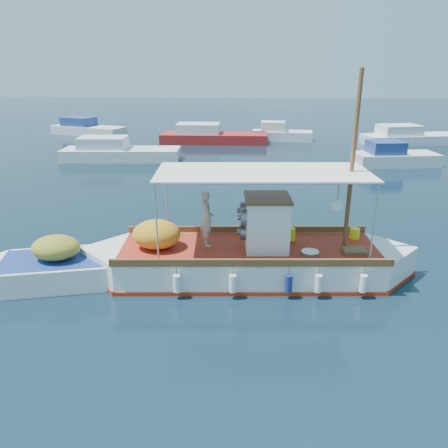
{
  "coord_description": "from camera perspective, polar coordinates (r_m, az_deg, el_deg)",
  "views": [
    {
      "loc": [
        0.45,
        -13.1,
        6.17
      ],
      "look_at": [
        -0.46,
        0.0,
        1.4
      ],
      "focal_mm": 35.0,
      "sensor_mm": 36.0,
      "label": 1
    }
  ],
  "objects": [
    {
      "name": "ground",
      "position": [
        14.49,
        1.83,
        -5.27
      ],
      "size": [
        160.0,
        160.0,
        0.0
      ],
      "primitive_type": "plane",
      "color": "black",
      "rests_on": "ground"
    },
    {
      "name": "fishing_caique",
      "position": [
        13.54,
        2.96,
        -4.57
      ],
      "size": [
        10.37,
        3.35,
        6.34
      ],
      "rotation": [
        0.0,
        0.0,
        0.07
      ],
      "color": "white",
      "rests_on": "ground"
    },
    {
      "name": "dinghy",
      "position": [
        14.01,
        -17.55,
        -5.58
      ],
      "size": [
        6.69,
        3.07,
        1.68
      ],
      "rotation": [
        0.0,
        0.0,
        0.24
      ],
      "color": "white",
      "rests_on": "ground"
    },
    {
      "name": "bg_boat_nw",
      "position": [
        31.47,
        -13.71,
        9.0
      ],
      "size": [
        8.13,
        2.89,
        1.8
      ],
      "rotation": [
        0.0,
        0.0,
        0.06
      ],
      "color": "silver",
      "rests_on": "ground"
    },
    {
      "name": "bg_boat_n",
      "position": [
        37.81,
        -1.76,
        11.32
      ],
      "size": [
        8.95,
        2.95,
        1.8
      ],
      "rotation": [
        0.0,
        0.0,
        0.02
      ],
      "color": "#AA1E1C",
      "rests_on": "ground"
    },
    {
      "name": "bg_boat_ne",
      "position": [
        31.01,
        21.24,
        8.07
      ],
      "size": [
        5.55,
        2.95,
        1.8
      ],
      "rotation": [
        0.0,
        0.0,
        0.15
      ],
      "color": "silver",
      "rests_on": "ground"
    },
    {
      "name": "bg_boat_e",
      "position": [
        40.08,
        22.94,
        10.28
      ],
      "size": [
        8.37,
        4.3,
        1.8
      ],
      "rotation": [
        0.0,
        0.0,
        0.22
      ],
      "color": "silver",
      "rests_on": "ground"
    },
    {
      "name": "bg_boat_far_w",
      "position": [
        44.36,
        -17.5,
        11.71
      ],
      "size": [
        7.53,
        4.49,
        1.8
      ],
      "rotation": [
        0.0,
        0.0,
        -0.33
      ],
      "color": "silver",
      "rests_on": "ground"
    },
    {
      "name": "bg_boat_far_n",
      "position": [
        39.42,
        7.31,
        11.52
      ],
      "size": [
        5.37,
        2.42,
        1.8
      ],
      "rotation": [
        0.0,
        0.0,
        -0.08
      ],
      "color": "silver",
      "rests_on": "ground"
    }
  ]
}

